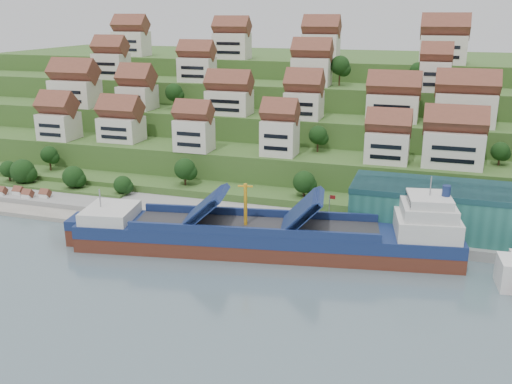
% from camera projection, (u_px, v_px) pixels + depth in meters
% --- Properties ---
extents(ground, '(300.00, 300.00, 0.00)m').
position_uv_depth(ground, '(233.00, 248.00, 117.71)').
color(ground, slate).
rests_on(ground, ground).
extents(quay, '(180.00, 14.00, 2.20)m').
position_uv_depth(quay, '(341.00, 229.00, 125.30)').
color(quay, gray).
rests_on(quay, ground).
extents(pebble_beach, '(45.00, 20.00, 1.00)m').
position_uv_depth(pebble_beach, '(34.00, 201.00, 145.05)').
color(pebble_beach, gray).
rests_on(pebble_beach, ground).
extents(hillside, '(260.00, 128.00, 31.00)m').
position_uv_depth(hillside, '(328.00, 114.00, 208.63)').
color(hillside, '#2D4C1E').
rests_on(hillside, ground).
extents(hillside_village, '(155.33, 63.39, 28.65)m').
position_uv_depth(hillside_village, '(309.00, 92.00, 164.86)').
color(hillside_village, silver).
rests_on(hillside_village, ground).
extents(hillside_trees, '(137.81, 62.71, 31.44)m').
position_uv_depth(hillside_trees, '(232.00, 130.00, 155.91)').
color(hillside_trees, '#163712').
rests_on(hillside_trees, ground).
extents(warehouse, '(60.00, 15.00, 10.00)m').
position_uv_depth(warehouse, '(500.00, 214.00, 116.12)').
color(warehouse, '#25655B').
rests_on(warehouse, quay).
extents(flagpole, '(1.28, 0.16, 8.00)m').
position_uv_depth(flagpole, '(330.00, 210.00, 119.54)').
color(flagpole, gray).
rests_on(flagpole, quay).
extents(beach_huts, '(14.40, 3.70, 2.20)m').
position_uv_depth(beach_huts, '(24.00, 196.00, 144.00)').
color(beach_huts, white).
rests_on(beach_huts, pebble_beach).
extents(cargo_ship, '(77.57, 24.32, 16.98)m').
position_uv_depth(cargo_ship, '(275.00, 237.00, 114.81)').
color(cargo_ship, '#512519').
rests_on(cargo_ship, ground).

